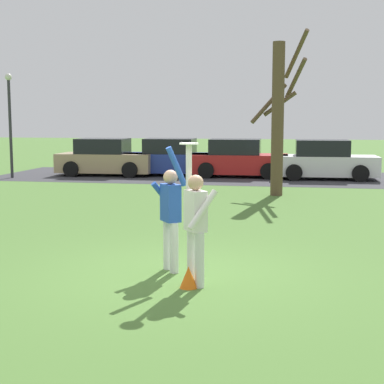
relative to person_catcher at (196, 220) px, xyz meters
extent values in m
plane|color=#4C7533|center=(-0.40, 0.54, -0.98)|extent=(120.00, 120.00, 0.00)
cylinder|color=silver|center=(0.08, -0.10, -0.57)|extent=(0.14, 0.14, 0.82)
cylinder|color=silver|center=(-0.08, 0.10, -0.57)|extent=(0.14, 0.14, 0.82)
cube|color=silver|center=(0.00, 0.00, 0.14)|extent=(0.39, 0.42, 0.60)
sphere|color=tan|center=(0.00, 0.00, 0.55)|extent=(0.23, 0.23, 0.23)
cylinder|color=silver|center=(0.13, -0.18, 0.19)|extent=(0.42, 0.35, 0.59)
cylinder|color=silver|center=(-0.13, 0.18, 0.77)|extent=(0.09, 0.09, 0.66)
cylinder|color=silver|center=(-0.61, 0.83, -0.57)|extent=(0.14, 0.14, 0.82)
cylinder|color=silver|center=(-0.46, 0.62, -0.57)|extent=(0.14, 0.14, 0.82)
cube|color=#234CB2|center=(-0.54, 0.72, 0.14)|extent=(0.39, 0.42, 0.60)
sphere|color=tan|center=(-0.54, 0.72, 0.55)|extent=(0.23, 0.23, 0.23)
cylinder|color=#234CB2|center=(-0.67, 0.90, 0.19)|extent=(0.42, 0.35, 0.59)
cylinder|color=#234CB2|center=(-0.40, 0.54, 0.74)|extent=(0.31, 0.26, 0.65)
cylinder|color=white|center=(-0.13, 0.18, 1.11)|extent=(0.28, 0.28, 0.02)
cube|color=tan|center=(-6.71, 15.74, -0.43)|extent=(4.15, 1.92, 0.80)
cube|color=black|center=(-6.86, 15.73, 0.29)|extent=(2.15, 1.70, 0.64)
cylinder|color=black|center=(-5.47, 16.69, -0.65)|extent=(0.67, 0.24, 0.66)
cylinder|color=black|center=(-5.42, 14.86, -0.65)|extent=(0.67, 0.24, 0.66)
cylinder|color=black|center=(-8.01, 16.61, -0.65)|extent=(0.67, 0.24, 0.66)
cylinder|color=black|center=(-7.96, 14.79, -0.65)|extent=(0.67, 0.24, 0.66)
cube|color=#233893|center=(-3.86, 16.26, -0.43)|extent=(4.15, 1.92, 0.80)
cube|color=black|center=(-4.01, 16.25, 0.29)|extent=(2.15, 1.70, 0.64)
cylinder|color=black|center=(-2.62, 17.20, -0.65)|extent=(0.67, 0.24, 0.66)
cylinder|color=black|center=(-2.57, 15.38, -0.65)|extent=(0.67, 0.24, 0.66)
cylinder|color=black|center=(-5.16, 17.13, -0.65)|extent=(0.67, 0.24, 0.66)
cylinder|color=black|center=(-5.11, 15.31, -0.65)|extent=(0.67, 0.24, 0.66)
cube|color=red|center=(-1.03, 16.16, -0.43)|extent=(4.15, 1.92, 0.80)
cube|color=black|center=(-1.18, 16.15, 0.29)|extent=(2.15, 1.70, 0.64)
cylinder|color=black|center=(0.21, 17.11, -0.65)|extent=(0.67, 0.24, 0.66)
cylinder|color=black|center=(0.27, 15.29, -0.65)|extent=(0.67, 0.24, 0.66)
cylinder|color=black|center=(-2.33, 17.03, -0.65)|extent=(0.67, 0.24, 0.66)
cylinder|color=black|center=(-2.27, 15.21, -0.65)|extent=(0.67, 0.24, 0.66)
cube|color=white|center=(2.54, 15.86, -0.43)|extent=(4.15, 1.92, 0.80)
cube|color=black|center=(2.39, 15.85, 0.29)|extent=(2.15, 1.70, 0.64)
cylinder|color=black|center=(3.78, 16.81, -0.65)|extent=(0.67, 0.24, 0.66)
cylinder|color=black|center=(3.84, 14.99, -0.65)|extent=(0.67, 0.24, 0.66)
cylinder|color=black|center=(1.24, 16.73, -0.65)|extent=(0.67, 0.24, 0.66)
cylinder|color=black|center=(1.29, 14.91, -0.65)|extent=(0.67, 0.24, 0.66)
cube|color=#38383D|center=(-2.24, 15.96, -0.98)|extent=(18.03, 6.40, 0.01)
cylinder|color=brown|center=(0.78, 10.44, 1.43)|extent=(0.39, 0.39, 4.83)
cylinder|color=brown|center=(0.82, 10.94, 1.94)|extent=(1.09, 0.23, 0.82)
cylinder|color=brown|center=(1.32, 10.76, 3.48)|extent=(0.80, 1.23, 1.43)
cylinder|color=brown|center=(0.47, 10.95, 1.95)|extent=(1.18, 0.79, 1.32)
cylinder|color=brown|center=(1.31, 10.72, 2.72)|extent=(0.71, 1.21, 1.21)
cylinder|color=#2D2D33|center=(-10.22, 13.96, 1.02)|extent=(0.12, 0.12, 4.00)
sphere|color=silver|center=(-10.22, 13.96, 3.14)|extent=(0.28, 0.28, 0.28)
cone|color=orange|center=(-0.08, -0.16, -0.82)|extent=(0.26, 0.26, 0.32)
camera|label=1|loc=(1.47, -8.26, 1.49)|focal=54.39mm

